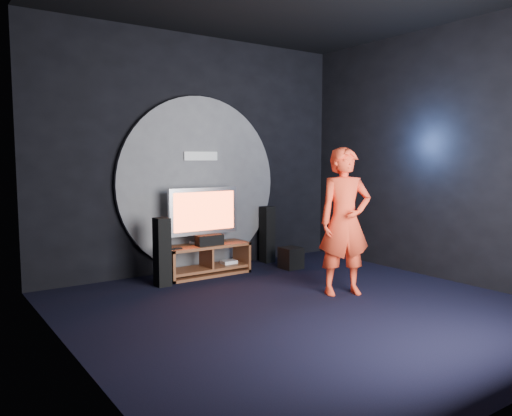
{
  "coord_description": "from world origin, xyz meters",
  "views": [
    {
      "loc": [
        -3.57,
        -4.2,
        1.7
      ],
      "look_at": [
        0.07,
        1.05,
        1.05
      ],
      "focal_mm": 35.0,
      "sensor_mm": 36.0,
      "label": 1
    }
  ],
  "objects_px": {
    "player": "(345,222)",
    "tower_speaker_left": "(162,252)",
    "media_console": "(207,262)",
    "tv": "(204,213)",
    "tower_speaker_right": "(267,234)",
    "subwoofer": "(291,258)"
  },
  "relations": [
    {
      "from": "tv",
      "to": "subwoofer",
      "type": "height_order",
      "value": "tv"
    },
    {
      "from": "media_console",
      "to": "tower_speaker_right",
      "type": "bearing_deg",
      "value": 10.46
    },
    {
      "from": "tower_speaker_left",
      "to": "subwoofer",
      "type": "distance_m",
      "value": 2.08
    },
    {
      "from": "media_console",
      "to": "player",
      "type": "bearing_deg",
      "value": -63.9
    },
    {
      "from": "media_console",
      "to": "player",
      "type": "xyz_separation_m",
      "value": [
        0.91,
        -1.86,
        0.72
      ]
    },
    {
      "from": "player",
      "to": "media_console",
      "type": "bearing_deg",
      "value": 138.62
    },
    {
      "from": "subwoofer",
      "to": "player",
      "type": "bearing_deg",
      "value": -103.47
    },
    {
      "from": "tower_speaker_left",
      "to": "subwoofer",
      "type": "bearing_deg",
      "value": -4.22
    },
    {
      "from": "tower_speaker_right",
      "to": "player",
      "type": "xyz_separation_m",
      "value": [
        -0.34,
        -2.09,
        0.46
      ]
    },
    {
      "from": "media_console",
      "to": "tower_speaker_left",
      "type": "bearing_deg",
      "value": -165.16
    },
    {
      "from": "tower_speaker_left",
      "to": "tower_speaker_right",
      "type": "distance_m",
      "value": 2.09
    },
    {
      "from": "tv",
      "to": "player",
      "type": "xyz_separation_m",
      "value": [
        0.92,
        -1.93,
        0.01
      ]
    },
    {
      "from": "tower_speaker_left",
      "to": "subwoofer",
      "type": "relative_size",
      "value": 2.8
    },
    {
      "from": "media_console",
      "to": "tv",
      "type": "height_order",
      "value": "tv"
    },
    {
      "from": "tower_speaker_right",
      "to": "player",
      "type": "height_order",
      "value": "player"
    },
    {
      "from": "tower_speaker_left",
      "to": "player",
      "type": "relative_size",
      "value": 0.5
    },
    {
      "from": "subwoofer",
      "to": "player",
      "type": "distance_m",
      "value": 1.71
    },
    {
      "from": "tv",
      "to": "player",
      "type": "height_order",
      "value": "player"
    },
    {
      "from": "player",
      "to": "tower_speaker_right",
      "type": "bearing_deg",
      "value": 103.29
    },
    {
      "from": "subwoofer",
      "to": "tower_speaker_right",
      "type": "bearing_deg",
      "value": 91.89
    },
    {
      "from": "tower_speaker_left",
      "to": "tower_speaker_right",
      "type": "xyz_separation_m",
      "value": [
        2.04,
        0.44,
        0.0
      ]
    },
    {
      "from": "player",
      "to": "tower_speaker_left",
      "type": "bearing_deg",
      "value": 158.33
    }
  ]
}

